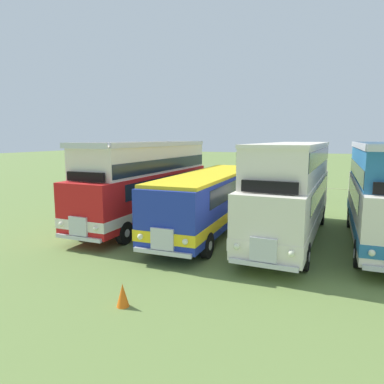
{
  "coord_description": "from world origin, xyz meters",
  "views": [
    {
      "loc": [
        -4.41,
        -17.01,
        4.72
      ],
      "look_at": [
        -10.94,
        0.1,
        1.91
      ],
      "focal_mm": 33.02,
      "sensor_mm": 36.0,
      "label": 1
    }
  ],
  "objects_px": {
    "bus_second_in_row": "(211,197)",
    "bus_third_in_row": "(292,187)",
    "bus_first_in_row": "(148,181)",
    "cone_near_end": "(123,295)"
  },
  "relations": [
    {
      "from": "bus_second_in_row",
      "to": "bus_third_in_row",
      "type": "bearing_deg",
      "value": 0.15
    },
    {
      "from": "bus_second_in_row",
      "to": "bus_third_in_row",
      "type": "height_order",
      "value": "bus_third_in_row"
    },
    {
      "from": "bus_first_in_row",
      "to": "bus_third_in_row",
      "type": "relative_size",
      "value": 1.03
    },
    {
      "from": "bus_second_in_row",
      "to": "cone_near_end",
      "type": "bearing_deg",
      "value": -88.62
    },
    {
      "from": "bus_third_in_row",
      "to": "cone_near_end",
      "type": "relative_size",
      "value": 16.62
    },
    {
      "from": "bus_first_in_row",
      "to": "cone_near_end",
      "type": "height_order",
      "value": "bus_first_in_row"
    },
    {
      "from": "bus_second_in_row",
      "to": "cone_near_end",
      "type": "relative_size",
      "value": 16.79
    },
    {
      "from": "bus_first_in_row",
      "to": "bus_third_in_row",
      "type": "xyz_separation_m",
      "value": [
        7.84,
        -0.59,
        0.11
      ]
    },
    {
      "from": "bus_second_in_row",
      "to": "bus_first_in_row",
      "type": "bearing_deg",
      "value": 171.26
    },
    {
      "from": "bus_first_in_row",
      "to": "bus_second_in_row",
      "type": "height_order",
      "value": "bus_first_in_row"
    }
  ]
}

